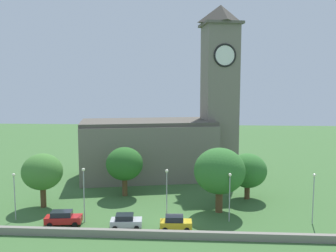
# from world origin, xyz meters

# --- Properties ---
(ground_plane) EXTENTS (200.00, 200.00, 0.00)m
(ground_plane) POSITION_xyz_m (0.00, 15.00, 0.00)
(ground_plane) COLOR #3D6633
(church) EXTENTS (32.36, 17.80, 33.74)m
(church) POSITION_xyz_m (-2.74, 23.96, 8.82)
(church) COLOR slate
(church) RESTS_ON ground
(quay_barrier) EXTENTS (58.97, 0.70, 0.95)m
(quay_barrier) POSITION_xyz_m (0.00, -5.92, 0.48)
(quay_barrier) COLOR gray
(quay_barrier) RESTS_ON ground
(car_red) EXTENTS (4.91, 2.64, 1.88)m
(car_red) POSITION_xyz_m (-14.89, -2.54, 0.95)
(car_red) COLOR red
(car_red) RESTS_ON ground
(car_silver) EXTENTS (4.18, 2.57, 1.83)m
(car_silver) POSITION_xyz_m (-6.45, -3.07, 0.92)
(car_silver) COLOR silver
(car_silver) RESTS_ON ground
(car_yellow) EXTENTS (4.10, 2.26, 1.89)m
(car_yellow) POSITION_xyz_m (-0.04, -3.33, 0.95)
(car_yellow) COLOR gold
(car_yellow) RESTS_ON ground
(streetlamp_west_end) EXTENTS (0.44, 0.44, 6.51)m
(streetlamp_west_end) POSITION_xyz_m (-22.00, -1.18, 4.40)
(streetlamp_west_end) COLOR #9EA0A5
(streetlamp_west_end) RESTS_ON ground
(streetlamp_west_mid) EXTENTS (0.44, 0.44, 7.43)m
(streetlamp_west_mid) POSITION_xyz_m (-12.37, -1.35, 4.92)
(streetlamp_west_mid) COLOR #9EA0A5
(streetlamp_west_mid) RESTS_ON ground
(streetlamp_central) EXTENTS (0.44, 0.44, 7.28)m
(streetlamp_central) POSITION_xyz_m (-1.32, -0.80, 4.84)
(streetlamp_central) COLOR #9EA0A5
(streetlamp_central) RESTS_ON ground
(streetlamp_east_mid) EXTENTS (0.44, 0.44, 6.66)m
(streetlamp_east_mid) POSITION_xyz_m (7.07, 0.06, 4.48)
(streetlamp_east_mid) COLOR #9EA0A5
(streetlamp_east_mid) RESTS_ON ground
(streetlamp_east_end) EXTENTS (0.44, 0.44, 6.83)m
(streetlamp_east_end) POSITION_xyz_m (18.02, -0.05, 4.58)
(streetlamp_east_end) COLOR #9EA0A5
(streetlamp_east_end) RESTS_ON ground
(tree_riverside_east) EXTENTS (6.08, 6.08, 8.13)m
(tree_riverside_east) POSITION_xyz_m (-9.06, 10.62, 5.35)
(tree_riverside_east) COLOR brown
(tree_riverside_east) RESTS_ON ground
(tree_churchyard) EXTENTS (7.36, 7.36, 9.40)m
(tree_churchyard) POSITION_xyz_m (5.96, 3.74, 6.05)
(tree_churchyard) COLOR brown
(tree_churchyard) RESTS_ON ground
(tree_riverside_west) EXTENTS (6.03, 6.03, 8.15)m
(tree_riverside_west) POSITION_xyz_m (-20.30, 4.24, 5.40)
(tree_riverside_west) COLOR brown
(tree_riverside_west) RESTS_ON ground
(tree_by_tower) EXTENTS (6.10, 6.10, 7.40)m
(tree_by_tower) POSITION_xyz_m (10.95, 10.22, 4.62)
(tree_by_tower) COLOR brown
(tree_by_tower) RESTS_ON ground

